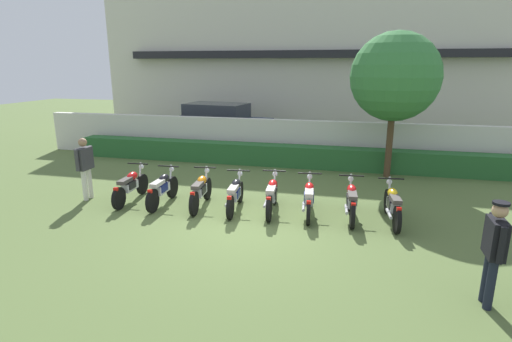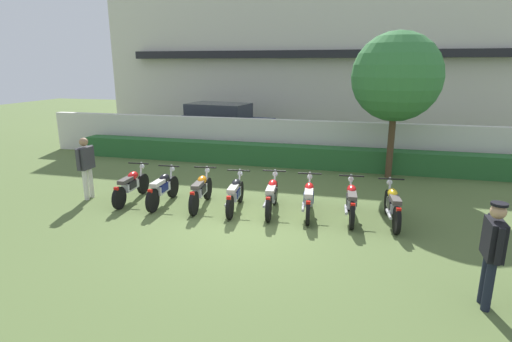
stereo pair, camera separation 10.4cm
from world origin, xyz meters
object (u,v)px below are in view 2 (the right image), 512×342
Objects in this scene: motorcycle_in_row_0 at (131,185)px; motorcycle_in_row_5 at (309,198)px; motorcycle_in_row_3 at (235,194)px; tree_near_inspector at (397,77)px; motorcycle_in_row_4 at (272,195)px; motorcycle_in_row_6 at (351,201)px; inspector_person at (86,163)px; motorcycle_in_row_2 at (201,190)px; parked_car at (222,124)px; motorcycle_in_row_7 at (393,205)px; motorcycle_in_row_1 at (163,188)px; officer_0 at (493,247)px.

motorcycle_in_row_0 reaches higher than motorcycle_in_row_5.
motorcycle_in_row_5 is at bearing -91.72° from motorcycle_in_row_3.
tree_near_inspector is 2.44× the size of motorcycle_in_row_0.
motorcycle_in_row_4 reaches higher than motorcycle_in_row_5.
inspector_person reaches higher than motorcycle_in_row_6.
motorcycle_in_row_6 is 1.08× the size of inspector_person.
motorcycle_in_row_4 reaches higher than motorcycle_in_row_3.
inspector_person is (-6.04, -0.24, 0.57)m from motorcycle_in_row_5.
inspector_person is (-3.26, -0.14, 0.56)m from motorcycle_in_row_2.
parked_car is at bearing -1.18° from motorcycle_in_row_0.
motorcycle_in_row_2 is 3.31m from inspector_person.
motorcycle_in_row_7 is (6.73, 0.09, 0.01)m from motorcycle_in_row_0.
motorcycle_in_row_3 is at bearing 87.66° from motorcycle_in_row_5.
motorcycle_in_row_1 is (1.21, -8.27, -0.49)m from parked_car.
motorcycle_in_row_1 is 0.97× the size of motorcycle_in_row_5.
motorcycle_in_row_4 is 1.93m from motorcycle_in_row_6.
motorcycle_in_row_4 is 1.13× the size of officer_0.
parked_car is 2.60× the size of motorcycle_in_row_1.
motorcycle_in_row_1 reaches higher than motorcycle_in_row_5.
motorcycle_in_row_0 is 1.04× the size of motorcycle_in_row_3.
motorcycle_in_row_4 is 1.01× the size of motorcycle_in_row_5.
motorcycle_in_row_4 is at bearing 85.73° from motorcycle_in_row_5.
officer_0 reaches higher than motorcycle_in_row_5.
motorcycle_in_row_1 is at bearing 86.10° from motorcycle_in_row_7.
motorcycle_in_row_4 is at bearing 2.38° from inspector_person.
motorcycle_in_row_7 is at bearing -92.27° from tree_near_inspector.
motorcycle_in_row_2 is at bearing -139.32° from tree_near_inspector.
motorcycle_in_row_2 is at bearing 2.50° from inspector_person.
parked_car is 1.02× the size of tree_near_inspector.
inspector_person reaches higher than motorcycle_in_row_7.
parked_car reaches higher than motorcycle_in_row_4.
parked_car is 8.50m from motorcycle_in_row_2.
inspector_person is at bearing 86.35° from motorcycle_in_row_3.
officer_0 reaches higher than motorcycle_in_row_1.
motorcycle_in_row_0 is at bearing 87.11° from motorcycle_in_row_6.
motorcycle_in_row_2 reaches higher than motorcycle_in_row_0.
officer_0 is at bearing -114.26° from motorcycle_in_row_0.
parked_car is at bearing 83.12° from inspector_person.
motorcycle_in_row_1 is at bearing 86.48° from motorcycle_in_row_3.
motorcycle_in_row_2 is at bearing -86.95° from motorcycle_in_row_1.
officer_0 is at bearing -46.28° from parked_car.
tree_near_inspector is 7.02m from motorcycle_in_row_2.
tree_near_inspector reaches higher than motorcycle_in_row_1.
officer_0 is at bearing -123.45° from motorcycle_in_row_2.
parked_car is 2.55× the size of motorcycle_in_row_7.
motorcycle_in_row_4 is 1.02× the size of motorcycle_in_row_7.
motorcycle_in_row_3 is 5.85m from officer_0.
motorcycle_in_row_6 is (3.79, 0.08, 0.01)m from motorcycle_in_row_2.
motorcycle_in_row_6 reaches higher than motorcycle_in_row_7.
inspector_person is (-1.00, -8.33, 0.07)m from parked_car.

